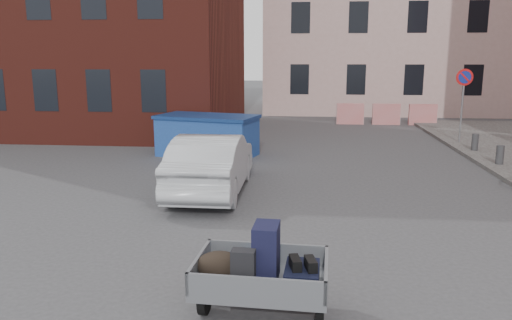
# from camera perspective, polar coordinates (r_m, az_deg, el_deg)

# --- Properties ---
(ground) EXTENTS (120.00, 120.00, 0.00)m
(ground) POSITION_cam_1_polar(r_m,az_deg,el_deg) (9.78, 3.39, -7.30)
(ground) COLOR #38383A
(ground) RESTS_ON ground
(no_parking_sign) EXTENTS (0.60, 0.09, 2.65)m
(no_parking_sign) POSITION_cam_1_polar(r_m,az_deg,el_deg) (19.60, 22.63, 7.40)
(no_parking_sign) COLOR gray
(no_parking_sign) RESTS_ON sidewalk
(barriers) EXTENTS (4.70, 0.18, 1.00)m
(barriers) POSITION_cam_1_polar(r_m,az_deg,el_deg) (24.69, 14.67, 5.08)
(barriers) COLOR red
(barriers) RESTS_ON ground
(trailer) EXTENTS (1.65, 1.84, 1.20)m
(trailer) POSITION_cam_1_polar(r_m,az_deg,el_deg) (6.23, 0.53, -12.66)
(trailer) COLOR black
(trailer) RESTS_ON ground
(dumpster) EXTENTS (3.48, 2.38, 1.33)m
(dumpster) POSITION_cam_1_polar(r_m,az_deg,el_deg) (16.38, -5.57, 2.83)
(dumpster) COLOR #20489C
(dumpster) RESTS_ON ground
(silver_car) EXTENTS (1.53, 4.30, 1.41)m
(silver_car) POSITION_cam_1_polar(r_m,az_deg,el_deg) (11.89, -5.05, -0.35)
(silver_car) COLOR #B4B8BC
(silver_car) RESTS_ON ground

